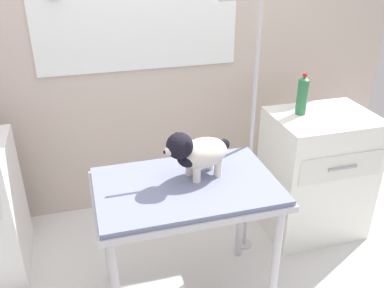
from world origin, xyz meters
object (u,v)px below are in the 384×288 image
object	(u,v)px
grooming_arm	(250,146)
dog	(197,152)
grooming_table	(187,197)
soda_bottle	(302,95)
cabinet_right	(316,174)

from	to	relation	value
grooming_arm	dog	world-z (taller)	grooming_arm
grooming_table	soda_bottle	distance (m)	1.08
dog	cabinet_right	xyz separation A→B (m)	(0.99, 0.36, -0.50)
cabinet_right	soda_bottle	bearing A→B (deg)	153.79
grooming_arm	dog	distance (m)	0.54
dog	grooming_arm	bearing A→B (deg)	33.51
grooming_arm	soda_bottle	bearing A→B (deg)	18.95
grooming_table	soda_bottle	size ratio (longest dim) A/B	3.55
dog	soda_bottle	xyz separation A→B (m)	(0.85, 0.43, 0.08)
grooming_table	soda_bottle	bearing A→B (deg)	27.52
cabinet_right	dog	bearing A→B (deg)	-160.15
grooming_table	dog	distance (m)	0.25
grooming_arm	dog	xyz separation A→B (m)	(-0.43, -0.29, 0.17)
grooming_table	grooming_arm	size ratio (longest dim) A/B	0.58
soda_bottle	cabinet_right	bearing A→B (deg)	-26.21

